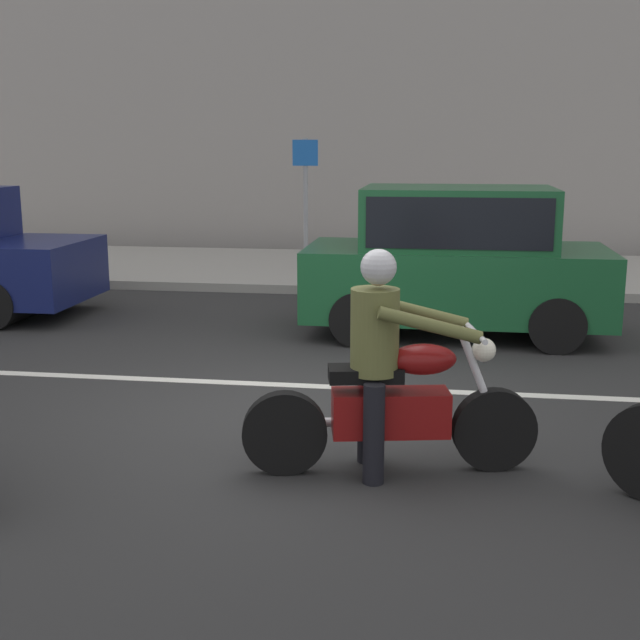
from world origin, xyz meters
TOP-DOWN VIEW (x-y plane):
  - ground_plane at (0.00, 0.00)m, footprint 80.00×80.00m
  - sidewalk_slab at (0.00, 8.00)m, footprint 40.00×4.40m
  - lane_marking_stripe at (-0.34, 0.90)m, footprint 18.00×0.14m
  - motorcycle_with_rider_olive at (0.89, -1.12)m, footprint 2.09×0.77m
  - parked_hatchback_forest_green at (1.40, 3.36)m, footprint 3.62×1.76m
  - street_sign_post at (-1.15, 7.60)m, footprint 0.44×0.08m

SIDE VIEW (x-z plane):
  - ground_plane at x=0.00m, z-range 0.00..0.00m
  - lane_marking_stripe at x=-0.34m, z-range 0.00..0.01m
  - sidewalk_slab at x=0.00m, z-range 0.00..0.14m
  - motorcycle_with_rider_olive at x=0.89m, z-range -0.15..1.46m
  - parked_hatchback_forest_green at x=1.40m, z-range 0.03..1.83m
  - street_sign_post at x=-1.15m, z-range 0.39..2.65m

